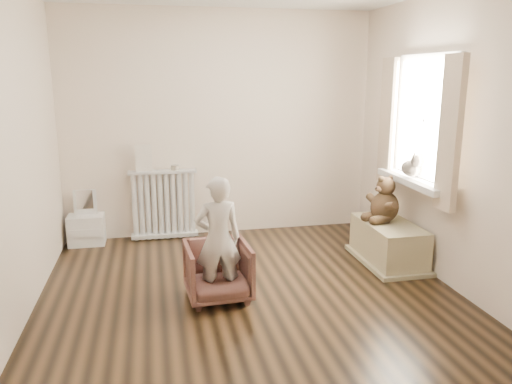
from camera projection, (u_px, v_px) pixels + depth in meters
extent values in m
cube|color=black|center=(250.00, 293.00, 4.39)|extent=(3.60, 3.60, 0.01)
cube|color=white|center=(220.00, 125.00, 5.81)|extent=(3.60, 0.02, 2.60)
cube|color=white|center=(322.00, 198.00, 2.38)|extent=(3.60, 0.02, 2.60)
cube|color=white|center=(14.00, 153.00, 3.73)|extent=(0.02, 3.60, 2.60)
cube|color=white|center=(447.00, 140.00, 4.45)|extent=(0.02, 3.60, 2.60)
cube|color=white|center=(426.00, 120.00, 4.69)|extent=(0.03, 0.90, 1.10)
cube|color=silver|center=(413.00, 181.00, 4.81)|extent=(0.22, 1.10, 0.06)
cube|color=beige|center=(450.00, 134.00, 4.14)|extent=(0.06, 0.26, 1.30)
cube|color=beige|center=(388.00, 122.00, 5.23)|extent=(0.06, 0.26, 1.30)
cube|color=silver|center=(164.00, 206.00, 5.76)|extent=(0.77, 0.14, 0.81)
cube|color=beige|center=(144.00, 158.00, 5.59)|extent=(0.18, 0.02, 0.30)
cylinder|color=#A59E8C|center=(175.00, 167.00, 5.69)|extent=(0.09, 0.09, 0.06)
cube|color=silver|center=(86.00, 221.00, 5.59)|extent=(0.39, 0.28, 0.62)
imported|color=brown|center=(218.00, 271.00, 4.23)|extent=(0.56, 0.57, 0.49)
imported|color=beige|center=(218.00, 239.00, 4.11)|extent=(0.40, 0.28, 1.06)
cube|color=#BDB489|center=(388.00, 243.00, 5.06)|extent=(0.47, 0.88, 0.42)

